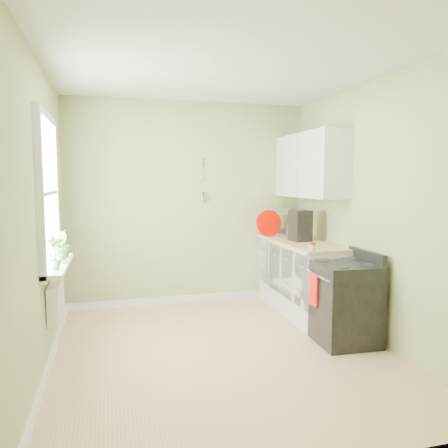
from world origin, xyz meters
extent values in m
cube|color=tan|center=(0.00, 0.00, -0.01)|extent=(3.20, 3.60, 0.02)
cube|color=white|center=(0.00, 0.00, 2.71)|extent=(3.20, 3.60, 0.02)
cube|color=#A8B279|center=(0.00, 1.81, 1.35)|extent=(3.20, 0.02, 2.70)
cube|color=#A8B279|center=(-1.61, 0.00, 1.35)|extent=(0.02, 3.60, 2.70)
cube|color=#A8B279|center=(1.61, 0.00, 1.35)|extent=(0.02, 3.60, 2.70)
cube|color=white|center=(1.30, 1.00, 0.43)|extent=(0.60, 1.60, 0.87)
cube|color=beige|center=(1.29, 1.00, 0.89)|extent=(0.64, 1.60, 0.04)
cube|color=white|center=(1.43, 1.10, 1.85)|extent=(0.35, 1.40, 0.80)
cube|color=white|center=(-1.59, 0.30, 1.55)|extent=(0.02, 1.00, 1.30)
cube|color=white|center=(-1.57, 0.30, 2.24)|extent=(0.06, 1.14, 0.07)
cube|color=white|center=(-1.57, 0.30, 0.86)|extent=(0.06, 1.14, 0.07)
cube|color=white|center=(-1.57, 0.30, 1.55)|extent=(0.04, 1.00, 0.04)
cube|color=white|center=(-1.51, 0.30, 0.88)|extent=(0.18, 1.14, 0.04)
cube|color=white|center=(-1.54, 0.25, 0.55)|extent=(0.12, 0.50, 0.35)
cylinder|color=beige|center=(0.20, 1.78, 1.88)|extent=(0.02, 0.02, 0.10)
cylinder|color=silver|center=(0.20, 1.78, 1.76)|extent=(0.01, 0.01, 0.16)
cylinder|color=silver|center=(0.20, 1.78, 1.42)|extent=(0.01, 0.14, 0.14)
cube|color=black|center=(1.27, -0.04, 0.40)|extent=(0.61, 0.70, 0.80)
cube|color=black|center=(1.27, -0.04, 0.81)|extent=(0.61, 0.70, 0.03)
cube|color=black|center=(1.53, -0.04, 0.88)|extent=(0.09, 0.67, 0.12)
cylinder|color=#B2B2B7|center=(0.98, -0.04, 0.71)|extent=(0.05, 0.55, 0.02)
cube|color=red|center=(0.98, 0.05, 0.55)|extent=(0.03, 0.20, 0.34)
cube|color=#B2B2B7|center=(1.42, 1.72, 0.95)|extent=(0.28, 0.35, 0.08)
cube|color=#B2B2B7|center=(1.42, 1.85, 1.09)|extent=(0.14, 0.11, 0.22)
cube|color=#B2B2B7|center=(1.42, 1.74, 1.22)|extent=(0.22, 0.33, 0.10)
sphere|color=#B2B2B7|center=(1.42, 1.85, 1.25)|extent=(0.12, 0.12, 0.12)
cylinder|color=silver|center=(1.42, 1.66, 1.01)|extent=(0.17, 0.17, 0.14)
cylinder|color=silver|center=(1.05, 1.72, 0.98)|extent=(0.10, 0.10, 0.13)
cone|color=silver|center=(1.05, 1.72, 1.06)|extent=(0.10, 0.10, 0.04)
cylinder|color=silver|center=(0.98, 1.72, 1.00)|extent=(0.09, 0.02, 0.07)
cube|color=black|center=(1.26, 1.00, 1.10)|extent=(0.24, 0.26, 0.38)
cylinder|color=black|center=(1.23, 1.00, 0.99)|extent=(0.12, 0.12, 0.13)
cylinder|color=#D20A00|center=(1.05, 1.54, 1.09)|extent=(0.36, 0.08, 0.36)
cylinder|color=#B1A392|center=(1.08, 0.30, 0.94)|extent=(0.07, 0.07, 0.07)
cylinder|color=#D20A00|center=(1.08, 0.30, 0.98)|extent=(0.07, 0.07, 0.01)
imported|color=#3E6D2C|center=(-1.50, -0.03, 1.06)|extent=(0.20, 0.19, 0.31)
imported|color=#3E6D2C|center=(-1.50, 0.44, 1.03)|extent=(0.17, 0.19, 0.27)
imported|color=#3E6D2C|center=(-1.50, 0.60, 1.04)|extent=(0.16, 0.16, 0.29)
camera|label=1|loc=(-1.05, -3.96, 1.67)|focal=35.00mm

